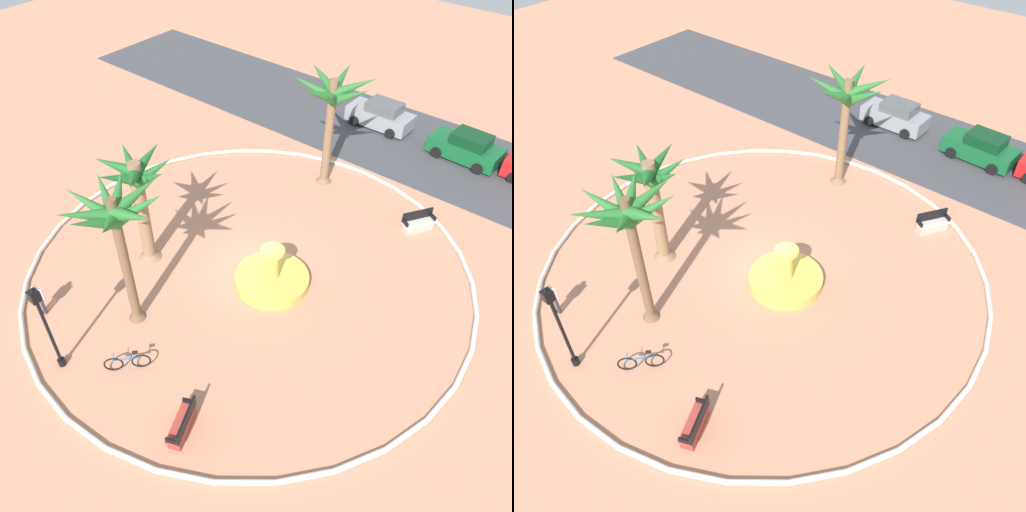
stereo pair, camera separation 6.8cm
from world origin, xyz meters
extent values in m
plane|color=tan|center=(0.00, 0.00, 0.00)|extent=(80.00, 80.00, 0.00)
torus|color=silver|center=(0.00, 0.00, 0.10)|extent=(19.56, 19.56, 0.20)
cube|color=#424247|center=(0.00, 14.18, 0.01)|extent=(48.00, 8.00, 0.03)
cylinder|color=gold|center=(1.34, -0.09, 0.23)|extent=(3.20, 3.20, 0.45)
cylinder|color=teal|center=(1.34, -0.09, 0.19)|extent=(2.82, 2.82, 0.34)
cylinder|color=gold|center=(1.34, -0.09, 1.13)|extent=(0.58, 0.58, 1.37)
cylinder|color=#F1C954|center=(1.34, -0.09, 1.88)|extent=(1.03, 1.03, 0.12)
cylinder|color=brown|center=(-1.65, -5.07, 2.97)|extent=(0.37, 0.37, 5.95)
cone|color=brown|center=(-1.65, -5.07, 0.25)|extent=(0.70, 0.70, 0.50)
cone|color=#28702D|center=(-0.74, -5.01, 5.66)|extent=(2.03, 0.70, 1.11)
cone|color=#28702D|center=(-1.09, -4.45, 5.48)|extent=(1.73, 1.82, 1.43)
cone|color=#28702D|center=(-1.53, -4.17, 5.65)|extent=(0.82, 2.06, 1.12)
cone|color=#28702D|center=(-2.21, -4.37, 5.60)|extent=(1.67, 1.91, 1.21)
cone|color=#28702D|center=(-2.43, -4.74, 5.50)|extent=(2.02, 1.29, 1.39)
cone|color=#28702D|center=(-2.46, -5.37, 5.52)|extent=(2.04, 1.20, 1.35)
cone|color=#28702D|center=(-1.99, -5.90, 5.61)|extent=(1.28, 2.06, 1.20)
cone|color=#28702D|center=(-1.62, -5.90, 5.46)|extent=(0.64, 1.96, 1.45)
cone|color=#28702D|center=(-1.05, -5.70, 5.54)|extent=(1.77, 1.82, 1.32)
cylinder|color=brown|center=(-1.28, 7.72, 2.86)|extent=(0.44, 0.44, 5.71)
cone|color=brown|center=(-1.28, 7.72, 0.25)|extent=(0.84, 0.84, 0.50)
cone|color=#28702D|center=(-0.36, 7.73, 5.17)|extent=(2.12, 0.56, 1.56)
cone|color=#28702D|center=(-0.54, 8.41, 5.36)|extent=(1.99, 1.91, 1.24)
cone|color=#28702D|center=(-1.47, 8.73, 5.42)|extent=(0.96, 2.27, 1.12)
cone|color=#28702D|center=(-2.21, 8.17, 5.43)|extent=(2.23, 1.45, 1.11)
cone|color=#28702D|center=(-2.12, 7.26, 5.25)|extent=(2.17, 1.53, 1.44)
cone|color=#28702D|center=(-1.42, 6.77, 5.26)|extent=(0.87, 2.23, 1.41)
cone|color=#28702D|center=(-0.79, 6.91, 5.23)|extent=(1.59, 2.14, 1.47)
cylinder|color=#8E6B4C|center=(-3.96, -2.30, 2.51)|extent=(0.54, 0.54, 5.02)
cone|color=#8E6B4C|center=(-3.96, -2.30, 0.25)|extent=(1.03, 1.03, 0.50)
cone|color=#1E6028|center=(-3.23, -2.19, 4.57)|extent=(1.82, 0.81, 1.37)
cone|color=#1E6028|center=(-3.51, -1.72, 4.58)|extent=(1.53, 1.73, 1.36)
cone|color=#1E6028|center=(-4.13, -1.49, 4.79)|extent=(0.93, 1.88, 1.00)
cone|color=#1E6028|center=(-4.70, -1.97, 4.72)|extent=(1.87, 1.24, 1.11)
cone|color=#1E6028|center=(-4.69, -2.69, 4.80)|extent=(1.85, 1.33, 0.98)
cone|color=#1E6028|center=(-4.10, -3.05, 4.63)|extent=(0.87, 1.85, 1.28)
cone|color=#1E6028|center=(-3.38, -2.89, 4.79)|extent=(1.67, 1.67, 0.99)
cube|color=#B73D33|center=(3.31, -7.41, 0.45)|extent=(1.11, 1.66, 0.12)
cube|color=black|center=(3.50, -7.33, 0.75)|extent=(0.73, 1.49, 0.50)
cube|color=#9C342B|center=(3.31, -7.41, 0.20)|extent=(1.02, 1.53, 0.39)
cube|color=black|center=(3.62, -8.10, 0.59)|extent=(0.44, 0.26, 0.24)
cube|color=black|center=(3.01, -6.73, 0.59)|extent=(0.44, 0.26, 0.24)
cube|color=beige|center=(4.50, 7.21, 0.45)|extent=(1.27, 1.62, 0.12)
cube|color=black|center=(4.32, 7.32, 0.75)|extent=(0.92, 1.40, 0.50)
cube|color=#B6ADA0|center=(4.50, 7.21, 0.20)|extent=(1.17, 1.49, 0.39)
cube|color=black|center=(4.90, 7.85, 0.59)|extent=(0.42, 0.31, 0.24)
cube|color=black|center=(4.10, 6.58, 0.59)|extent=(0.42, 0.31, 0.24)
cylinder|color=black|center=(-2.05, -8.40, 1.76)|extent=(0.12, 0.12, 3.52)
cylinder|color=black|center=(-2.05, -8.40, 0.15)|extent=(0.28, 0.28, 0.30)
cube|color=black|center=(-2.05, -8.40, 3.74)|extent=(0.32, 0.32, 0.44)
sphere|color=#F2EDCC|center=(-2.05, -8.40, 3.74)|extent=(0.22, 0.22, 0.22)
cone|color=black|center=(-2.05, -8.40, 4.02)|extent=(0.20, 0.20, 0.18)
torus|color=black|center=(-0.33, -7.31, 0.36)|extent=(0.52, 0.58, 0.72)
torus|color=black|center=(0.33, -6.56, 0.36)|extent=(0.52, 0.58, 0.72)
cylinder|color=#1E66B2|center=(0.00, -6.94, 0.59)|extent=(0.67, 0.74, 0.05)
cylinder|color=#1E66B2|center=(0.23, -6.67, 0.74)|extent=(0.04, 0.04, 0.30)
cube|color=black|center=(0.23, -6.67, 0.91)|extent=(0.21, 0.22, 0.06)
cylinder|color=#1E66B2|center=(-0.30, -7.27, 0.73)|extent=(0.35, 0.31, 0.03)
cylinder|color=#33333D|center=(-4.81, -7.47, 0.41)|extent=(0.14, 0.14, 0.82)
cylinder|color=#33333D|center=(-4.70, -7.33, 0.41)|extent=(0.14, 0.14, 0.82)
cube|color=white|center=(-4.76, -7.40, 1.10)|extent=(0.37, 0.39, 0.56)
sphere|color=tan|center=(-4.76, -7.40, 1.50)|extent=(0.22, 0.22, 0.22)
cylinder|color=white|center=(-4.90, -7.57, 1.10)|extent=(0.09, 0.09, 0.53)
cylinder|color=white|center=(-4.62, -7.23, 1.10)|extent=(0.09, 0.09, 0.53)
cube|color=gray|center=(-2.00, 14.81, 0.64)|extent=(4.01, 1.72, 0.90)
cube|color=#545558|center=(-1.80, 14.81, 1.36)|extent=(2.01, 1.45, 0.60)
cube|color=#333D47|center=(-2.70, 14.81, 1.28)|extent=(0.30, 1.36, 0.51)
cylinder|color=black|center=(-3.24, 13.96, 0.32)|extent=(0.64, 0.22, 0.64)
cylinder|color=black|center=(-3.25, 15.66, 0.32)|extent=(0.64, 0.22, 0.64)
cylinder|color=black|center=(-0.76, 13.97, 0.32)|extent=(0.64, 0.22, 0.64)
cylinder|color=black|center=(-0.77, 15.67, 0.32)|extent=(0.64, 0.22, 0.64)
cube|color=#145B2D|center=(3.58, 14.57, 0.64)|extent=(4.08, 1.90, 0.90)
cube|color=#0C371B|center=(3.78, 14.56, 1.36)|extent=(2.07, 1.54, 0.60)
cube|color=#333D47|center=(2.88, 14.60, 1.28)|extent=(0.36, 1.37, 0.51)
cylinder|color=black|center=(2.30, 13.78, 0.32)|extent=(0.65, 0.25, 0.64)
cylinder|color=black|center=(2.38, 15.48, 0.32)|extent=(0.65, 0.25, 0.64)
cylinder|color=black|center=(4.77, 13.66, 0.32)|extent=(0.65, 0.25, 0.64)
cylinder|color=black|center=(4.86, 15.36, 0.32)|extent=(0.65, 0.25, 0.64)
camera|label=1|loc=(10.90, -12.68, 16.28)|focal=36.71mm
camera|label=2|loc=(10.95, -12.63, 16.28)|focal=36.71mm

